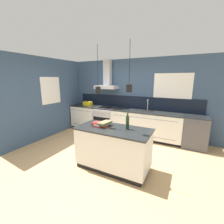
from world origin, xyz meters
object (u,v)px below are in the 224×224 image
(oven_range, at_px, (106,119))
(red_supply_box, at_px, (99,124))
(bottle_on_island, at_px, (127,122))
(dishwasher, at_px, (195,132))
(book_stack, at_px, (104,124))
(yellow_toolbox, at_px, (88,104))

(oven_range, distance_m, red_supply_box, 2.29)
(bottle_on_island, bearing_deg, dishwasher, 55.32)
(oven_range, relative_size, book_stack, 2.56)
(bottle_on_island, relative_size, book_stack, 0.96)
(oven_range, bearing_deg, bottle_on_island, -49.74)
(oven_range, relative_size, yellow_toolbox, 2.68)
(bottle_on_island, height_order, book_stack, bottle_on_island)
(oven_range, distance_m, dishwasher, 2.93)
(bottle_on_island, height_order, red_supply_box, bottle_on_island)
(oven_range, height_order, yellow_toolbox, yellow_toolbox)
(yellow_toolbox, bearing_deg, dishwasher, -0.00)
(book_stack, bearing_deg, oven_range, 119.23)
(bottle_on_island, height_order, yellow_toolbox, bottle_on_island)
(dishwasher, relative_size, bottle_on_island, 2.66)
(yellow_toolbox, bearing_deg, book_stack, -46.04)
(oven_range, relative_size, dishwasher, 1.00)
(dishwasher, relative_size, red_supply_box, 3.82)
(oven_range, height_order, dishwasher, same)
(bottle_on_island, distance_m, red_supply_box, 0.65)
(dishwasher, relative_size, yellow_toolbox, 2.68)
(oven_range, xyz_separation_m, dishwasher, (2.93, 0.00, -0.00))
(oven_range, distance_m, bottle_on_island, 2.56)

